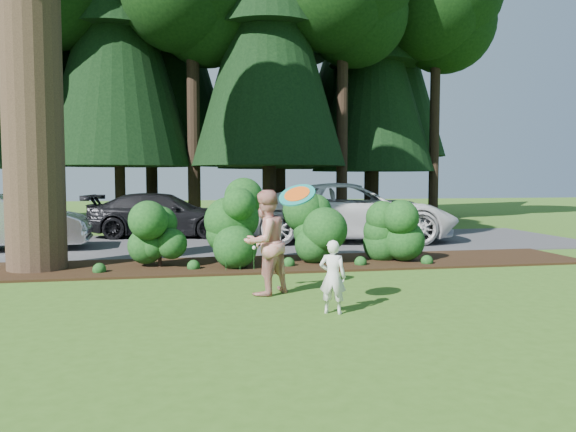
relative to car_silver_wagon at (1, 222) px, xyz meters
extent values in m
plane|color=#355C1A|center=(6.38, -6.99, -0.79)|extent=(80.00, 80.00, 0.00)
cube|color=black|center=(6.38, -3.74, -0.77)|extent=(16.00, 2.50, 0.05)
cube|color=#38383A|center=(6.38, 0.51, -0.78)|extent=(22.00, 6.00, 0.03)
sphere|color=#113813|center=(4.38, -3.79, -0.13)|extent=(1.08, 1.08, 1.08)
cylinder|color=black|center=(4.38, -3.79, -0.64)|extent=(0.08, 0.08, 0.30)
sphere|color=#113813|center=(6.18, -3.99, 0.14)|extent=(1.35, 1.35, 1.35)
cylinder|color=black|center=(6.18, -3.99, -0.64)|extent=(0.08, 0.08, 0.30)
sphere|color=#113813|center=(7.98, -3.69, 0.03)|extent=(1.26, 1.26, 1.26)
cylinder|color=black|center=(7.98, -3.69, -0.64)|extent=(0.08, 0.08, 0.30)
sphere|color=#113813|center=(9.78, -3.89, -0.08)|extent=(1.17, 1.17, 1.17)
cylinder|color=black|center=(9.78, -3.89, -0.64)|extent=(0.08, 0.08, 0.30)
cylinder|color=#113813|center=(5.78, -4.59, -0.54)|extent=(0.01, 0.01, 0.50)
sphere|color=white|center=(5.78, -4.59, -0.27)|extent=(0.09, 0.09, 0.09)
cylinder|color=#113813|center=(6.08, -4.59, -0.54)|extent=(0.01, 0.01, 0.50)
sphere|color=white|center=(6.08, -4.59, -0.27)|extent=(0.09, 0.09, 0.09)
cylinder|color=#113813|center=(6.38, -4.59, -0.54)|extent=(0.01, 0.01, 0.50)
sphere|color=white|center=(6.38, -4.59, -0.27)|extent=(0.09, 0.09, 0.09)
cylinder|color=black|center=(-0.62, 7.51, 3.76)|extent=(0.50, 0.50, 9.10)
cylinder|color=black|center=(2.38, 8.01, 4.46)|extent=(0.50, 0.50, 10.50)
cone|color=black|center=(2.38, 8.01, 7.46)|extent=(6.60, 6.60, 11.25)
cylinder|color=black|center=(5.38, 6.51, 3.58)|extent=(0.50, 0.50, 8.75)
cylinder|color=black|center=(8.38, 7.51, 4.81)|extent=(0.50, 0.50, 11.20)
cone|color=black|center=(8.38, 7.51, 8.01)|extent=(7.04, 7.04, 12.00)
cylinder|color=black|center=(11.38, 8.51, 3.93)|extent=(0.50, 0.50, 9.45)
cylinder|color=black|center=(13.88, 7.01, 4.63)|extent=(0.50, 0.50, 10.85)
cone|color=black|center=(13.88, 7.01, 7.73)|extent=(6.82, 6.82, 11.62)
cylinder|color=black|center=(16.38, 9.01, 4.11)|extent=(0.50, 0.50, 9.80)
cylinder|color=black|center=(-1.62, 11.51, 4.81)|extent=(0.50, 0.50, 11.20)
cone|color=black|center=(-1.62, 11.51, 8.01)|extent=(7.04, 7.04, 12.00)
cylinder|color=black|center=(3.88, 11.01, 4.46)|extent=(0.50, 0.50, 10.50)
cone|color=black|center=(3.88, 11.01, 7.46)|extent=(6.60, 6.60, 11.25)
cylinder|color=black|center=(9.88, 12.01, 5.16)|extent=(0.50, 0.50, 11.90)
cone|color=black|center=(9.88, 12.01, 8.56)|extent=(7.48, 7.48, 12.75)
cylinder|color=black|center=(14.88, 11.51, 4.28)|extent=(0.50, 0.50, 10.15)
cone|color=black|center=(14.88, 11.51, 7.18)|extent=(6.38, 6.38, 10.88)
imported|color=#B4B4B9|center=(0.00, 0.00, 0.00)|extent=(4.72, 1.88, 1.53)
imported|color=silver|center=(10.11, 0.47, 0.14)|extent=(6.96, 4.13, 1.81)
imported|color=black|center=(4.26, 2.81, -0.03)|extent=(5.29, 2.79, 1.46)
imported|color=white|center=(7.06, -8.46, -0.24)|extent=(0.48, 0.41, 1.11)
imported|color=red|center=(6.28, -6.92, 0.11)|extent=(1.12, 1.07, 1.82)
cylinder|color=#177F79|center=(6.53, -8.41, 0.98)|extent=(0.60, 0.51, 0.44)
cylinder|color=#E95813|center=(6.53, -8.41, 0.99)|extent=(0.42, 0.36, 0.31)
camera|label=1|loc=(4.87, -16.45, 1.24)|focal=35.00mm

